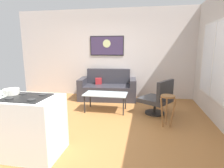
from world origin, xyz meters
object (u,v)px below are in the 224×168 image
at_px(coffee_table, 106,95).
at_px(wall_painting, 107,46).
at_px(couch, 108,89).
at_px(armchair, 158,98).
at_px(mixing_bowl, 11,92).
at_px(bar_stool, 168,103).

bearing_deg(coffee_table, wall_painting, 100.74).
height_order(couch, armchair, couch).
distance_m(couch, wall_painting, 1.40).
bearing_deg(mixing_bowl, wall_painting, 78.29).
distance_m(couch, coffee_table, 1.14).
bearing_deg(wall_painting, mixing_bowl, -101.71).
xyz_separation_m(coffee_table, armchair, (1.29, -0.02, -0.02)).
distance_m(couch, mixing_bowl, 3.28).
distance_m(coffee_table, mixing_bowl, 2.30).
height_order(mixing_bowl, wall_painting, wall_painting).
xyz_separation_m(coffee_table, bar_stool, (1.43, -0.69, 0.07)).
relative_size(couch, mixing_bowl, 7.90).
relative_size(couch, wall_painting, 1.65).
xyz_separation_m(couch, armchair, (1.47, -1.14, 0.09)).
relative_size(bar_stool, mixing_bowl, 2.85).
xyz_separation_m(couch, coffee_table, (0.18, -1.12, 0.11)).
distance_m(couch, armchair, 1.86).
relative_size(mixing_bowl, wall_painting, 0.21).
distance_m(bar_stool, wall_painting, 3.02).
height_order(armchair, mixing_bowl, mixing_bowl).
relative_size(couch, bar_stool, 2.77).
xyz_separation_m(coffee_table, wall_painting, (-0.29, 1.51, 1.23)).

